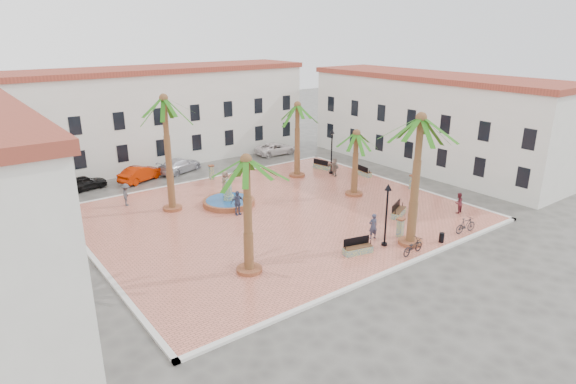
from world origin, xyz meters
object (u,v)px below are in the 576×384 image
palm_sw (246,174)px  car_red (141,173)px  lamppost_e (332,144)px  bicycle_a (413,247)px  fountain (229,201)px  bicycle_b (466,225)px  bollard_e (412,182)px  pedestrian_fountain_b (237,203)px  bollard_n (211,172)px  bench_ne (322,166)px  car_black (84,183)px  bench_s (358,249)px  bench_se (399,212)px  lamppost_s (387,204)px  pedestrian_east (334,167)px  palm_e (356,142)px  pedestrian_north (126,195)px  palm_nw (165,110)px  bollard_se (400,227)px  bench_e (363,172)px  car_silver (180,165)px  palm_s (420,132)px  cyclist_b (458,203)px  palm_ne (297,114)px  cyclist_a (373,226)px  pedestrian_fountain_a (225,182)px  litter_bin (442,238)px  car_white (276,149)px

palm_sw → car_red: (1.53, 20.55, -5.16)m
lamppost_e → bicycle_a: bearing=-115.3°
fountain → bicycle_b: 17.29m
bollard_e → pedestrian_fountain_b: pedestrian_fountain_b is taller
bollard_n → bicycle_b: bearing=-69.4°
bench_ne → car_black: (-20.11, 7.57, 0.21)m
bench_s → bench_se: size_ratio=0.98×
lamppost_s → pedestrian_east: (7.61, 13.15, -1.90)m
palm_e → pedestrian_fountain_b: bearing=169.3°
bench_se → pedestrian_north: bearing=113.1°
bench_se → palm_nw: bearing=114.5°
bollard_se → bench_e: bearing=54.5°
car_silver → palm_e: bearing=-171.8°
palm_s → cyclist_b: 9.63m
bench_s → palm_ne: bearing=79.1°
palm_ne → bollard_n: palm_ne is taller
palm_s → car_red: size_ratio=1.95×
bench_se → cyclist_b: cyclist_b is taller
palm_e → lamppost_s: 9.89m
palm_ne → bicycle_b: palm_ne is taller
bicycle_b → cyclist_a: bearing=69.6°
lamppost_s → bollard_n: bearing=96.0°
lamppost_s → fountain: bearing=108.3°
lamppost_s → cyclist_b: bearing=4.2°
bench_ne → pedestrian_fountain_a: bearing=80.4°
palm_sw → bench_ne: 22.20m
litter_bin → car_silver: 25.94m
bollard_e → bicycle_b: (-4.42, -8.11, -0.12)m
bicycle_a → car_silver: 25.40m
lamppost_s → car_red: 23.93m
palm_nw → palm_sw: size_ratio=1.27×
palm_sw → lamppost_e: size_ratio=1.61×
bicycle_a → bench_e: bearing=-39.8°
palm_ne → bench_s: (-6.95, -14.93, -5.51)m
palm_sw → bench_ne: size_ratio=3.61×
lamppost_e → pedestrian_east: size_ratio=2.50×
palm_ne → cyclist_b: palm_ne is taller
litter_bin → bicycle_a: 2.83m
bench_e → car_white: car_white is taller
bicycle_a → bench_s: bearing=46.9°
pedestrian_north → car_silver: (7.42, 6.51, -0.35)m
palm_e → litter_bin: bearing=-101.5°
lamppost_e → car_black: 21.97m
fountain → palm_s: bearing=-67.0°
lamppost_e → pedestrian_north: bearing=171.0°
bollard_n → bicycle_a: bollard_n is taller
palm_ne → bicycle_a: 18.31m
palm_ne → pedestrian_north: 16.11m
bicycle_b → bollard_e: bearing=-20.7°
palm_s → bench_s: 7.85m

